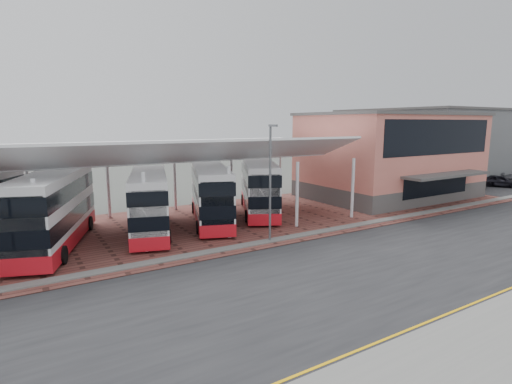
# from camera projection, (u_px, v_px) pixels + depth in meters

# --- Properties ---
(ground) EXTENTS (140.00, 140.00, 0.00)m
(ground) POSITION_uv_depth(u_px,v_px,m) (303.00, 276.00, 21.53)
(ground) COLOR #474944
(road) EXTENTS (120.00, 14.00, 0.02)m
(road) POSITION_uv_depth(u_px,v_px,m) (315.00, 282.00, 20.69)
(road) COLOR black
(road) RESTS_ON ground
(forecourt) EXTENTS (72.00, 16.00, 0.06)m
(forecourt) POSITION_uv_depth(u_px,v_px,m) (226.00, 221.00, 33.48)
(forecourt) COLOR brown
(forecourt) RESTS_ON ground
(sidewalk) EXTENTS (120.00, 4.00, 0.14)m
(sidewalk) POSITION_uv_depth(u_px,v_px,m) (463.00, 358.00, 13.95)
(sidewalk) COLOR slate
(sidewalk) RESTS_ON ground
(north_kerb) EXTENTS (120.00, 0.80, 0.14)m
(north_kerb) POSITION_uv_depth(u_px,v_px,m) (246.00, 245.00, 26.73)
(north_kerb) COLOR slate
(north_kerb) RESTS_ON ground
(yellow_line_near) EXTENTS (120.00, 0.12, 0.01)m
(yellow_line_near) POSITION_uv_depth(u_px,v_px,m) (414.00, 333.00, 15.64)
(yellow_line_near) COLOR #EAA806
(yellow_line_near) RESTS_ON road
(yellow_line_far) EXTENTS (120.00, 0.12, 0.01)m
(yellow_line_far) POSITION_uv_depth(u_px,v_px,m) (407.00, 330.00, 15.89)
(yellow_line_far) COLOR #EAA806
(yellow_line_far) RESTS_ON road
(canopy) EXTENTS (37.00, 11.63, 7.07)m
(canopy) POSITION_uv_depth(u_px,v_px,m) (122.00, 156.00, 29.17)
(canopy) COLOR silver
(canopy) RESTS_ON ground
(terminal) EXTENTS (18.40, 14.40, 9.25)m
(terminal) POSITION_uv_depth(u_px,v_px,m) (390.00, 155.00, 44.26)
(terminal) COLOR #514E4D
(terminal) RESTS_ON ground
(warehouse) EXTENTS (30.50, 20.50, 10.25)m
(warehouse) POSITION_uv_depth(u_px,v_px,m) (444.00, 142.00, 65.50)
(warehouse) COLOR #5D5F61
(warehouse) RESTS_ON ground
(lamp_east) EXTENTS (0.16, 0.90, 8.07)m
(lamp_east) POSITION_uv_depth(u_px,v_px,m) (270.00, 180.00, 27.08)
(lamp_east) COLOR slate
(lamp_east) RESTS_ON ground
(bus_2) EXTENTS (6.63, 12.13, 4.91)m
(bus_2) POSITION_uv_depth(u_px,v_px,m) (54.00, 210.00, 26.23)
(bus_2) COLOR silver
(bus_2) RESTS_ON forecourt
(bus_3) EXTENTS (5.63, 11.15, 4.49)m
(bus_3) POSITION_uv_depth(u_px,v_px,m) (150.00, 203.00, 29.77)
(bus_3) COLOR silver
(bus_3) RESTS_ON forecourt
(bus_4) EXTENTS (6.24, 11.39, 4.61)m
(bus_4) POSITION_uv_depth(u_px,v_px,m) (211.00, 195.00, 32.85)
(bus_4) COLOR silver
(bus_4) RESTS_ON forecourt
(bus_5) EXTENTS (7.48, 11.34, 4.69)m
(bus_5) POSITION_uv_depth(u_px,v_px,m) (259.00, 187.00, 36.30)
(bus_5) COLOR silver
(bus_5) RESTS_ON forecourt
(carpark_car_a) EXTENTS (3.75, 4.80, 1.53)m
(carpark_car_a) POSITION_uv_depth(u_px,v_px,m) (500.00, 181.00, 51.15)
(carpark_car_a) COLOR black
(carpark_car_a) RESTS_ON carpark_surface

